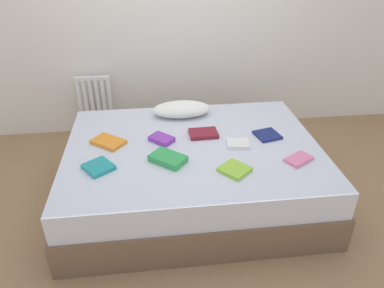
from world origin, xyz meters
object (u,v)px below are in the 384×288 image
at_px(textbook_orange, 108,142).
at_px(textbook_lime, 235,169).
at_px(pillow, 182,109).
at_px(textbook_navy, 267,135).
at_px(textbook_pink, 299,159).
at_px(radiator, 95,101).
at_px(textbook_green, 168,159).
at_px(textbook_teal, 99,167).
at_px(textbook_maroon, 203,133).
at_px(textbook_purple, 162,139).
at_px(bed, 193,172).
at_px(textbook_white, 238,144).

relative_size(textbook_orange, textbook_lime, 1.35).
relative_size(pillow, textbook_navy, 2.83).
bearing_deg(textbook_pink, radiator, 106.11).
height_order(textbook_green, textbook_navy, textbook_green).
height_order(textbook_teal, textbook_navy, textbook_teal).
height_order(textbook_maroon, textbook_purple, textbook_purple).
relative_size(bed, textbook_pink, 10.12).
bearing_deg(textbook_navy, textbook_pink, -86.38).
height_order(textbook_lime, textbook_teal, textbook_teal).
bearing_deg(textbook_orange, radiator, 140.61).
height_order(textbook_orange, textbook_pink, textbook_orange).
bearing_deg(textbook_navy, radiator, 129.46).
xyz_separation_m(textbook_pink, textbook_purple, (-0.98, 0.40, 0.01)).
height_order(radiator, pillow, radiator).
xyz_separation_m(radiator, textbook_white, (1.24, -1.25, 0.12)).
bearing_deg(textbook_maroon, textbook_purple, -172.17).
xyz_separation_m(textbook_pink, textbook_teal, (-1.43, 0.07, 0.00)).
xyz_separation_m(textbook_green, textbook_purple, (-0.03, 0.30, -0.00)).
xyz_separation_m(textbook_teal, textbook_maroon, (0.80, 0.39, 0.00)).
height_order(radiator, textbook_navy, radiator).
xyz_separation_m(textbook_teal, textbook_navy, (1.31, 0.31, -0.00)).
height_order(textbook_orange, textbook_navy, textbook_orange).
height_order(pillow, textbook_maroon, pillow).
height_order(radiator, textbook_pink, radiator).
relative_size(bed, textbook_orange, 8.00).
bearing_deg(pillow, textbook_teal, -130.46).
distance_m(bed, textbook_navy, 0.68).
relative_size(radiator, textbook_teal, 2.92).
relative_size(pillow, textbook_green, 2.08).
bearing_deg(textbook_teal, radiator, 61.63).
bearing_deg(textbook_teal, pillow, 13.37).
distance_m(pillow, textbook_purple, 0.49).
bearing_deg(textbook_pink, textbook_purple, 126.63).
xyz_separation_m(textbook_teal, textbook_white, (1.04, 0.20, -0.00)).
bearing_deg(pillow, radiator, 142.05).
bearing_deg(radiator, textbook_white, -45.13).
distance_m(radiator, textbook_pink, 2.23).
relative_size(radiator, textbook_pink, 2.78).
height_order(radiator, textbook_teal, radiator).
xyz_separation_m(pillow, textbook_pink, (0.77, -0.84, -0.05)).
distance_m(radiator, textbook_navy, 1.89).
distance_m(pillow, textbook_teal, 1.02).
bearing_deg(bed, textbook_navy, 6.22).
distance_m(bed, radiator, 1.50).
relative_size(textbook_orange, textbook_pink, 1.26).
bearing_deg(textbook_white, textbook_maroon, 150.31).
distance_m(pillow, textbook_white, 0.69).
relative_size(textbook_teal, textbook_navy, 1.03).
bearing_deg(radiator, textbook_green, -63.98).
height_order(textbook_orange, textbook_lime, textbook_orange).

